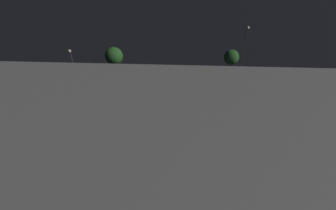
# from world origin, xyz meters

# --- Properties ---
(ground_plane) EXTENTS (200.00, 200.00, 0.00)m
(ground_plane) POSITION_xyz_m (0.00, 0.00, 0.00)
(ground_plane) COLOR black
(road_markings) EXTENTS (17.92, 21.77, 0.01)m
(road_markings) POSITION_xyz_m (0.46, -6.63, 0.00)
(road_markings) COLOR silver
(road_markings) RESTS_ON ground_plane
(traffic_light_ne_cross) EXTENTS (0.36, 0.39, 3.70)m
(traffic_light_ne_cross) POSITION_xyz_m (8.21, 8.01, 2.65)
(traffic_light_ne_cross) COLOR #424244
(traffic_light_ne_cross) RESTS_ON ground_plane
(traffic_light_nw_main) EXTENTS (0.39, 0.36, 4.03)m
(traffic_light_nw_main) POSITION_xyz_m (-8.10, 8.12, 2.88)
(traffic_light_nw_main) COLOR #424244
(traffic_light_nw_main) RESTS_ON ground_plane
(traffic_light_sw_cross) EXTENTS (0.36, 0.39, 3.44)m
(traffic_light_sw_cross) POSITION_xyz_m (-7.30, -7.21, 2.46)
(traffic_light_sw_cross) COLOR #424244
(traffic_light_sw_cross) RESTS_ON ground_plane
(traffic_light_se_cross) EXTENTS (0.36, 2.65, 3.88)m
(traffic_light_se_cross) POSITION_xyz_m (8.21, -6.90, 2.86)
(traffic_light_se_cross) COLOR #424244
(traffic_light_se_cross) RESTS_ON ground_plane
(traffic_light_nw_cross) EXTENTS (0.36, 0.39, 4.14)m
(traffic_light_nw_cross) POSITION_xyz_m (-8.03, 7.54, 2.95)
(traffic_light_nw_cross) COLOR #424244
(traffic_light_nw_cross) RESTS_ON ground_plane
(traffic_light_median_north) EXTENTS (0.36, 0.39, 3.33)m
(traffic_light_median_north) POSITION_xyz_m (-0.54, 7.68, 2.38)
(traffic_light_median_north) COLOR #424244
(traffic_light_median_north) RESTS_ON ground_plane
(traffic_light_ne_main) EXTENTS (2.02, 0.36, 4.53)m
(traffic_light_ne_main) POSITION_xyz_m (6.43, 8.20, 3.29)
(traffic_light_ne_main) COLOR #424244
(traffic_light_ne_main) RESTS_ON ground_plane
(traffic_light_median_south) EXTENTS (0.36, 2.84, 3.75)m
(traffic_light_median_south) POSITION_xyz_m (0.49, -5.97, 2.78)
(traffic_light_median_south) COLOR #424244
(traffic_light_median_south) RESTS_ON ground_plane
(street_lamp_east) EXTENTS (0.48, 0.48, 8.32)m
(street_lamp_east) POSITION_xyz_m (4.21, 15.01, 5.67)
(street_lamp_east) COLOR #424244
(street_lamp_east) RESTS_ON ground_plane
(street_lamp_west) EXTENTS (0.53, 0.53, 9.58)m
(street_lamp_west) POSITION_xyz_m (12.27, -13.10, 6.74)
(street_lamp_west) COLOR #424244
(street_lamp_west) RESTS_ON ground_plane
(street_tree_near) EXTENTS (3.21, 3.21, 6.14)m
(street_tree_near) POSITION_xyz_m (10.31, 10.27, 4.51)
(street_tree_near) COLOR #473323
(street_tree_near) RESTS_ON ground_plane
(street_tree_far) EXTENTS (2.74, 2.74, 5.36)m
(street_tree_far) POSITION_xyz_m (11.98, -11.14, 3.98)
(street_tree_far) COLOR #473323
(street_tree_far) RESTS_ON ground_plane
(pedestrian_railing) EXTENTS (0.48, 9.18, 1.05)m
(pedestrian_railing) POSITION_xyz_m (-9.34, -0.44, 0.67)
(pedestrian_railing) COLOR #9EA0A5
(pedestrian_railing) RESTS_ON ground_plane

